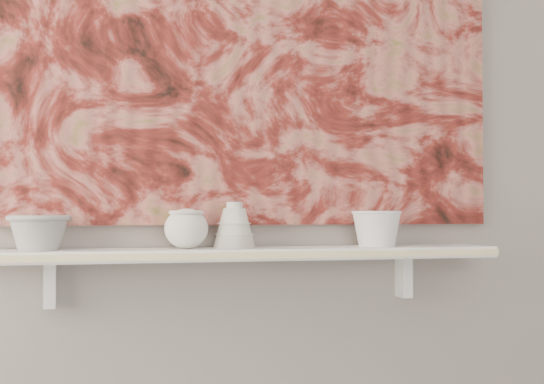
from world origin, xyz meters
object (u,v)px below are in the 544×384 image
object	(u,v)px
shelf	(242,254)
bowl_white	(377,228)
bell_vessel	(234,225)
painting	(236,26)
cup_cream	(186,229)
bowl_grey	(39,232)

from	to	relation	value
shelf	bowl_white	distance (m)	0.39
bell_vessel	bowl_white	world-z (taller)	bell_vessel
painting	cup_cream	world-z (taller)	painting
shelf	bowl_white	bearing A→B (deg)	0.00
bowl_grey	bowl_white	size ratio (longest dim) A/B	1.14
bowl_grey	bowl_white	bearing A→B (deg)	0.00
painting	bowl_white	size ratio (longest dim) A/B	10.84
shelf	bowl_grey	world-z (taller)	bowl_grey
painting	cup_cream	size ratio (longest dim) A/B	13.21
painting	bell_vessel	distance (m)	0.55
painting	bell_vessel	bearing A→B (deg)	-104.92
shelf	cup_cream	world-z (taller)	cup_cream
bowl_grey	cup_cream	size ratio (longest dim) A/B	1.39
bowl_grey	bell_vessel	distance (m)	0.49
bowl_grey	bowl_white	world-z (taller)	bowl_white
bowl_grey	bowl_white	distance (m)	0.90
painting	bowl_grey	xyz separation A→B (m)	(-0.52, -0.08, -0.56)
shelf	cup_cream	size ratio (longest dim) A/B	12.33
bell_vessel	shelf	bearing A→B (deg)	0.00
shelf	painting	bearing A→B (deg)	90.00
painting	bell_vessel	xyz separation A→B (m)	(-0.02, -0.08, -0.55)
bowl_grey	bell_vessel	size ratio (longest dim) A/B	1.29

